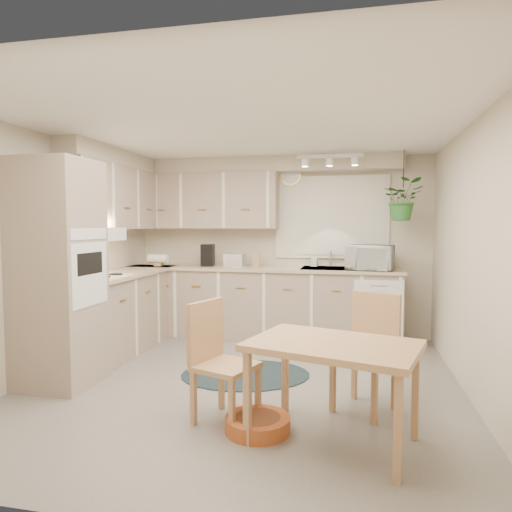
{
  "coord_description": "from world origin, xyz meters",
  "views": [
    {
      "loc": [
        1.01,
        -4.1,
        1.51
      ],
      "look_at": [
        0.0,
        0.55,
        1.17
      ],
      "focal_mm": 32.0,
      "sensor_mm": 36.0,
      "label": 1
    }
  ],
  "objects_px": {
    "pet_bed": "(258,424)",
    "chair_left": "(226,363)",
    "chair_back": "(364,353)",
    "braided_rug": "(246,374)",
    "dining_table": "(333,392)",
    "microwave": "(370,255)"
  },
  "relations": [
    {
      "from": "pet_bed",
      "to": "chair_left",
      "type": "bearing_deg",
      "value": 157.54
    },
    {
      "from": "chair_back",
      "to": "pet_bed",
      "type": "xyz_separation_m",
      "value": [
        -0.76,
        -0.55,
        -0.42
      ]
    },
    {
      "from": "chair_back",
      "to": "braided_rug",
      "type": "xyz_separation_m",
      "value": [
        -1.14,
        0.65,
        -0.47
      ]
    },
    {
      "from": "chair_back",
      "to": "dining_table",
      "type": "bearing_deg",
      "value": 97.59
    },
    {
      "from": "dining_table",
      "to": "chair_back",
      "type": "height_order",
      "value": "chair_back"
    },
    {
      "from": "chair_back",
      "to": "pet_bed",
      "type": "relative_size",
      "value": 1.97
    },
    {
      "from": "dining_table",
      "to": "braided_rug",
      "type": "distance_m",
      "value": 1.58
    },
    {
      "from": "braided_rug",
      "to": "pet_bed",
      "type": "relative_size",
      "value": 2.69
    },
    {
      "from": "pet_bed",
      "to": "microwave",
      "type": "bearing_deg",
      "value": 72.05
    },
    {
      "from": "braided_rug",
      "to": "microwave",
      "type": "bearing_deg",
      "value": 49.61
    },
    {
      "from": "microwave",
      "to": "chair_back",
      "type": "bearing_deg",
      "value": -81.49
    },
    {
      "from": "dining_table",
      "to": "pet_bed",
      "type": "xyz_separation_m",
      "value": [
        -0.54,
        0.05,
        -0.3
      ]
    },
    {
      "from": "chair_left",
      "to": "microwave",
      "type": "bearing_deg",
      "value": 175.94
    },
    {
      "from": "chair_back",
      "to": "microwave",
      "type": "height_order",
      "value": "microwave"
    },
    {
      "from": "dining_table",
      "to": "chair_left",
      "type": "relative_size",
      "value": 1.22
    },
    {
      "from": "chair_back",
      "to": "pet_bed",
      "type": "bearing_deg",
      "value": 63.91
    },
    {
      "from": "chair_back",
      "to": "chair_left",
      "type": "bearing_deg",
      "value": 51.11
    },
    {
      "from": "chair_left",
      "to": "chair_back",
      "type": "relative_size",
      "value": 0.97
    },
    {
      "from": "dining_table",
      "to": "pet_bed",
      "type": "height_order",
      "value": "dining_table"
    },
    {
      "from": "dining_table",
      "to": "microwave",
      "type": "bearing_deg",
      "value": 83.21
    },
    {
      "from": "chair_back",
      "to": "braided_rug",
      "type": "distance_m",
      "value": 1.39
    },
    {
      "from": "chair_left",
      "to": "braided_rug",
      "type": "height_order",
      "value": "chair_left"
    }
  ]
}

